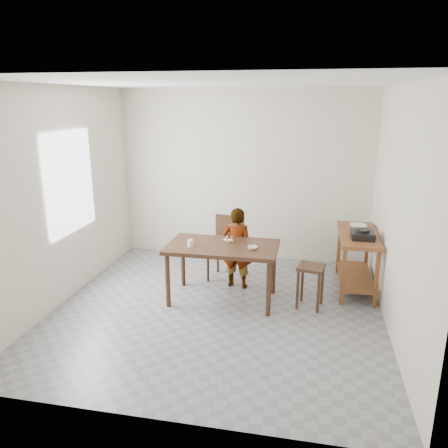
% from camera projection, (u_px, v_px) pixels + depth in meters
% --- Properties ---
extents(floor, '(4.00, 4.00, 0.04)m').
position_uv_depth(floor, '(218.00, 311.00, 5.45)').
color(floor, slate).
rests_on(floor, ground).
extents(ceiling, '(4.00, 4.00, 0.04)m').
position_uv_depth(ceiling, '(217.00, 81.00, 4.70)').
color(ceiling, white).
rests_on(ceiling, wall_back).
extents(wall_back, '(4.00, 0.04, 2.70)m').
position_uv_depth(wall_back, '(244.00, 176.00, 6.98)').
color(wall_back, beige).
rests_on(wall_back, ground).
extents(wall_front, '(4.00, 0.04, 2.70)m').
position_uv_depth(wall_front, '(158.00, 267.00, 3.17)').
color(wall_front, beige).
rests_on(wall_front, ground).
extents(wall_left, '(0.04, 4.00, 2.70)m').
position_uv_depth(wall_left, '(60.00, 197.00, 5.46)').
color(wall_left, beige).
rests_on(wall_left, ground).
extents(wall_right, '(0.04, 4.00, 2.70)m').
position_uv_depth(wall_right, '(401.00, 213.00, 4.69)').
color(wall_right, beige).
rests_on(wall_right, ground).
extents(window_pane, '(0.02, 1.10, 1.30)m').
position_uv_depth(window_pane, '(71.00, 182.00, 5.60)').
color(window_pane, white).
rests_on(window_pane, wall_left).
extents(dining_table, '(1.40, 0.80, 0.75)m').
position_uv_depth(dining_table, '(222.00, 273.00, 5.63)').
color(dining_table, '#3C2416').
rests_on(dining_table, floor).
extents(prep_counter, '(0.50, 1.20, 0.80)m').
position_uv_depth(prep_counter, '(356.00, 261.00, 5.95)').
color(prep_counter, brown).
rests_on(prep_counter, floor).
extents(child, '(0.44, 0.31, 1.14)m').
position_uv_depth(child, '(237.00, 248.00, 5.97)').
color(child, white).
rests_on(child, floor).
extents(dining_chair, '(0.51, 0.51, 0.90)m').
position_uv_depth(dining_chair, '(225.00, 249.00, 6.28)').
color(dining_chair, '#3C2416').
rests_on(dining_chair, floor).
extents(stool, '(0.36, 0.36, 0.55)m').
position_uv_depth(stool, '(310.00, 286.00, 5.45)').
color(stool, '#3C2416').
rests_on(stool, floor).
extents(glass_tumbler, '(0.09, 0.09, 0.09)m').
position_uv_depth(glass_tumbler, '(190.00, 243.00, 5.46)').
color(glass_tumbler, white).
rests_on(glass_tumbler, dining_table).
extents(small_bowl, '(0.14, 0.14, 0.04)m').
position_uv_depth(small_bowl, '(252.00, 248.00, 5.36)').
color(small_bowl, silver).
rests_on(small_bowl, dining_table).
extents(banana, '(0.18, 0.15, 0.05)m').
position_uv_depth(banana, '(228.00, 240.00, 5.65)').
color(banana, '#FAEE57').
rests_on(banana, dining_table).
extents(serving_bowl, '(0.25, 0.25, 0.06)m').
position_uv_depth(serving_bowl, '(358.00, 227.00, 6.05)').
color(serving_bowl, silver).
rests_on(serving_bowl, prep_counter).
extents(gas_burner, '(0.29, 0.29, 0.09)m').
position_uv_depth(gas_burner, '(363.00, 235.00, 5.61)').
color(gas_burner, black).
rests_on(gas_burner, prep_counter).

